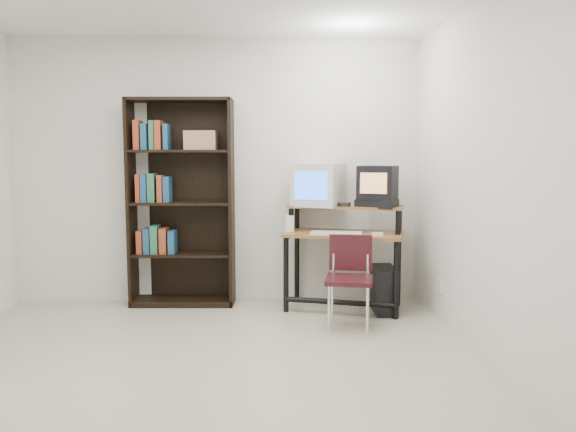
{
  "coord_description": "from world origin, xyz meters",
  "views": [
    {
      "loc": [
        0.32,
        -3.65,
        1.45
      ],
      "look_at": [
        0.63,
        1.1,
        0.94
      ],
      "focal_mm": 35.0,
      "sensor_mm": 36.0,
      "label": 1
    }
  ],
  "objects": [
    {
      "name": "front_wall",
      "position": [
        0.0,
        -2.0,
        1.3
      ],
      "size": [
        4.0,
        0.01,
        2.6
      ],
      "primitive_type": "cube",
      "color": "silver",
      "rests_on": "floor"
    },
    {
      "name": "right_wall",
      "position": [
        2.0,
        0.0,
        1.3
      ],
      "size": [
        0.01,
        4.0,
        2.6
      ],
      "primitive_type": "cube",
      "color": "silver",
      "rests_on": "floor"
    },
    {
      "name": "desk_speaker",
      "position": [
        0.68,
        1.68,
        0.8
      ],
      "size": [
        0.09,
        0.08,
        0.17
      ],
      "primitive_type": "cube",
      "rotation": [
        0.0,
        0.0,
        -0.12
      ],
      "color": "beige",
      "rests_on": "computer_desk"
    },
    {
      "name": "back_wall",
      "position": [
        0.0,
        2.0,
        1.3
      ],
      "size": [
        4.0,
        0.01,
        2.6
      ],
      "primitive_type": "cube",
      "color": "silver",
      "rests_on": "floor"
    },
    {
      "name": "bookshelf",
      "position": [
        -0.36,
        1.86,
        1.02
      ],
      "size": [
        1.02,
        0.4,
        2.0
      ],
      "rotation": [
        0.0,
        0.0,
        -0.07
      ],
      "color": "black",
      "rests_on": "floor"
    },
    {
      "name": "cd_spindle",
      "position": [
        1.19,
        1.58,
        0.99
      ],
      "size": [
        0.16,
        0.16,
        0.05
      ],
      "primitive_type": "cylinder",
      "rotation": [
        0.0,
        0.0,
        -0.52
      ],
      "color": "#26262B",
      "rests_on": "computer_desk"
    },
    {
      "name": "school_chair",
      "position": [
        1.15,
        1.01,
        0.47
      ],
      "size": [
        0.46,
        0.46,
        0.77
      ],
      "rotation": [
        0.0,
        0.0,
        -0.23
      ],
      "color": "#330E13",
      "rests_on": "floor"
    },
    {
      "name": "floor",
      "position": [
        0.0,
        0.0,
        -0.01
      ],
      "size": [
        4.0,
        4.0,
        0.01
      ],
      "primitive_type": "cube",
      "color": "beige",
      "rests_on": "ground"
    },
    {
      "name": "crt_tv",
      "position": [
        1.51,
        1.57,
        1.21
      ],
      "size": [
        0.44,
        0.44,
        0.31
      ],
      "rotation": [
        0.0,
        0.0,
        -0.46
      ],
      "color": "black",
      "rests_on": "vcr"
    },
    {
      "name": "keyboard",
      "position": [
        1.1,
        1.45,
        0.74
      ],
      "size": [
        0.51,
        0.32,
        0.03
      ],
      "primitive_type": "cube",
      "rotation": [
        0.0,
        0.0,
        -0.24
      ],
      "color": "beige",
      "rests_on": "computer_desk"
    },
    {
      "name": "mousepad",
      "position": [
        1.45,
        1.38,
        0.72
      ],
      "size": [
        0.25,
        0.22,
        0.01
      ],
      "primitive_type": "cube",
      "rotation": [
        0.0,
        0.0,
        -0.18
      ],
      "color": "black",
      "rests_on": "computer_desk"
    },
    {
      "name": "vcr",
      "position": [
        1.5,
        1.55,
        1.01
      ],
      "size": [
        0.44,
        0.4,
        0.08
      ],
      "primitive_type": "cube",
      "rotation": [
        0.0,
        0.0,
        -0.52
      ],
      "color": "black",
      "rests_on": "computer_desk"
    },
    {
      "name": "computer_desk",
      "position": [
        1.19,
        1.58,
        0.67
      ],
      "size": [
        1.2,
        0.84,
        0.98
      ],
      "rotation": [
        0.0,
        0.0,
        -0.3
      ],
      "color": "olive",
      "rests_on": "floor"
    },
    {
      "name": "pc_tower",
      "position": [
        1.55,
        1.43,
        0.21
      ],
      "size": [
        0.23,
        0.46,
        0.42
      ],
      "primitive_type": "cube",
      "rotation": [
        0.0,
        0.0,
        -0.07
      ],
      "color": "black",
      "rests_on": "floor"
    },
    {
      "name": "mouse",
      "position": [
        1.46,
        1.36,
        0.74
      ],
      "size": [
        0.1,
        0.07,
        0.03
      ],
      "primitive_type": "cube",
      "rotation": [
        0.0,
        0.0,
        -0.05
      ],
      "color": "white",
      "rests_on": "mousepad"
    },
    {
      "name": "crt_monitor",
      "position": [
        0.97,
        1.76,
        1.18
      ],
      "size": [
        0.58,
        0.58,
        0.41
      ],
      "rotation": [
        0.0,
        0.0,
        -0.47
      ],
      "color": "beige",
      "rests_on": "computer_desk"
    },
    {
      "name": "wall_outlet",
      "position": [
        1.99,
        1.15,
        0.3
      ],
      "size": [
        0.02,
        0.08,
        0.12
      ],
      "primitive_type": "cube",
      "color": "beige",
      "rests_on": "right_wall"
    }
  ]
}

